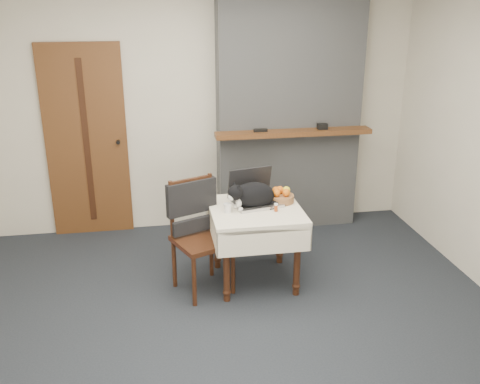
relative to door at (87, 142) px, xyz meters
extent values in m
plane|color=black|center=(1.20, -1.97, -1.00)|extent=(4.50, 4.50, 0.00)
cube|color=beige|center=(1.20, 0.03, 0.30)|extent=(4.50, 0.02, 2.60)
cube|color=brown|center=(0.00, 0.00, 0.00)|extent=(0.82, 0.05, 2.00)
cube|color=#35170E|center=(0.00, -0.03, 0.00)|extent=(0.06, 0.01, 1.70)
cylinder|color=black|center=(0.32, -0.04, 0.00)|extent=(0.04, 0.06, 0.04)
cube|color=gray|center=(2.10, -0.12, 0.30)|extent=(1.50, 0.30, 2.60)
cube|color=brown|center=(2.10, -0.36, 0.10)|extent=(1.62, 0.18, 0.05)
cube|color=black|center=(1.75, -0.36, 0.14)|extent=(0.14, 0.04, 0.03)
cube|color=black|center=(2.40, -0.36, 0.16)|extent=(0.10, 0.07, 0.06)
cylinder|color=#35170E|center=(1.21, -1.65, -0.68)|extent=(0.06, 0.06, 0.64)
sphere|color=#35170E|center=(1.21, -1.65, -0.92)|extent=(0.07, 0.07, 0.07)
cylinder|color=#35170E|center=(1.81, -1.65, -0.68)|extent=(0.06, 0.06, 0.64)
sphere|color=#35170E|center=(1.81, -1.65, -0.92)|extent=(0.07, 0.07, 0.07)
cylinder|color=#35170E|center=(1.21, -1.05, -0.68)|extent=(0.06, 0.06, 0.64)
sphere|color=#35170E|center=(1.21, -1.05, -0.92)|extent=(0.07, 0.07, 0.07)
cylinder|color=#35170E|center=(1.81, -1.05, -0.68)|extent=(0.06, 0.06, 0.64)
sphere|color=#35170E|center=(1.81, -1.05, -0.92)|extent=(0.07, 0.07, 0.07)
cube|color=white|center=(1.51, -1.35, -0.33)|extent=(0.78, 0.78, 0.06)
cube|color=white|center=(1.51, -1.73, -0.44)|extent=(0.78, 0.01, 0.22)
cube|color=white|center=(1.51, -0.96, -0.44)|extent=(0.78, 0.01, 0.22)
cube|color=white|center=(1.12, -1.35, -0.44)|extent=(0.01, 0.78, 0.22)
cube|color=white|center=(1.89, -1.35, -0.44)|extent=(0.01, 0.78, 0.22)
cube|color=#B7B7BC|center=(1.54, -1.28, -0.29)|extent=(0.45, 0.36, 0.02)
cube|color=black|center=(1.54, -1.28, -0.27)|extent=(0.37, 0.26, 0.00)
cube|color=black|center=(1.50, -1.12, -0.14)|extent=(0.41, 0.16, 0.28)
cube|color=#A4BDF0|center=(1.50, -1.12, -0.14)|extent=(0.37, 0.14, 0.25)
ellipsoid|color=black|center=(1.49, -1.32, -0.19)|extent=(0.40, 0.31, 0.22)
ellipsoid|color=black|center=(1.59, -1.28, -0.21)|extent=(0.24, 0.25, 0.18)
sphere|color=black|center=(1.33, -1.38, -0.14)|extent=(0.16, 0.16, 0.13)
ellipsoid|color=white|center=(1.29, -1.39, -0.17)|extent=(0.07, 0.08, 0.06)
ellipsoid|color=white|center=(1.36, -1.37, -0.23)|extent=(0.08, 0.09, 0.09)
cone|color=black|center=(1.35, -1.41, -0.07)|extent=(0.06, 0.06, 0.05)
cone|color=black|center=(1.33, -1.34, -0.07)|extent=(0.06, 0.06, 0.05)
cylinder|color=black|center=(1.69, -1.32, -0.27)|extent=(0.19, 0.04, 0.04)
sphere|color=white|center=(1.37, -1.41, -0.28)|extent=(0.04, 0.04, 0.04)
sphere|color=white|center=(1.34, -1.33, -0.28)|extent=(0.04, 0.04, 0.04)
cylinder|color=white|center=(1.26, -1.40, -0.26)|extent=(0.07, 0.07, 0.08)
cylinder|color=#A33E14|center=(1.67, -1.45, -0.27)|extent=(0.03, 0.03, 0.06)
cylinder|color=white|center=(1.67, -1.45, -0.24)|extent=(0.03, 0.03, 0.01)
cylinder|color=olive|center=(1.76, -1.24, -0.27)|extent=(0.23, 0.23, 0.06)
sphere|color=#D96212|center=(1.71, -1.26, -0.20)|extent=(0.07, 0.07, 0.07)
sphere|color=#D96212|center=(1.80, -1.27, -0.20)|extent=(0.07, 0.07, 0.07)
sphere|color=#D96212|center=(1.76, -1.19, -0.20)|extent=(0.07, 0.07, 0.07)
sphere|color=#FFF629|center=(1.81, -1.21, -0.20)|extent=(0.07, 0.07, 0.07)
sphere|color=#D96212|center=(1.72, -1.20, -0.20)|extent=(0.07, 0.07, 0.07)
cube|color=black|center=(1.73, -1.30, -0.30)|extent=(0.14, 0.03, 0.01)
cube|color=#35170E|center=(1.04, -1.44, -0.53)|extent=(0.57, 0.57, 0.04)
cylinder|color=#35170E|center=(0.94, -1.68, -0.77)|extent=(0.04, 0.04, 0.47)
cylinder|color=#35170E|center=(1.28, -1.53, -0.77)|extent=(0.04, 0.04, 0.47)
cylinder|color=#35170E|center=(0.79, -1.34, -0.77)|extent=(0.04, 0.04, 0.47)
cylinder|color=#35170E|center=(1.14, -1.19, -0.77)|extent=(0.04, 0.04, 0.47)
cylinder|color=#35170E|center=(0.79, -1.34, -0.28)|extent=(0.04, 0.04, 0.52)
cylinder|color=#35170E|center=(1.14, -1.19, -0.28)|extent=(0.04, 0.04, 0.52)
cube|color=#35170E|center=(0.96, -1.26, -0.17)|extent=(0.36, 0.17, 0.29)
cube|color=black|center=(0.97, -1.27, -0.19)|extent=(0.44, 0.23, 0.29)
camera|label=1|loc=(0.66, -5.53, 1.42)|focal=40.00mm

